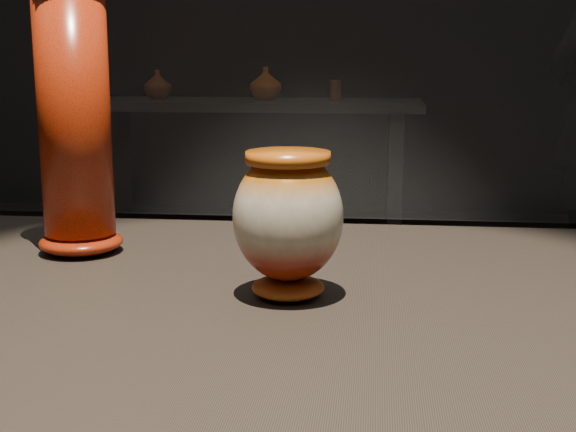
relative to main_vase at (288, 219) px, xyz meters
The scene contains 6 objects.
main_vase is the anchor object (origin of this frame).
tall_vase 0.38m from the main_vase, 150.83° to the left, with size 0.15×0.15×0.39m.
back_shelf 3.81m from the main_vase, 99.63° to the left, with size 2.00×0.60×0.90m.
back_vase_left 3.97m from the main_vase, 107.55° to the left, with size 0.16×0.16×0.17m, color maroon.
back_vase_mid 3.80m from the main_vase, 98.24° to the left, with size 0.18×0.18×0.19m, color maroon.
back_vase_right 3.77m from the main_vase, 92.08° to the left, with size 0.06×0.06×0.12m, color maroon.
Camera 1 is at (0.17, -0.94, 1.19)m, focal length 50.00 mm.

